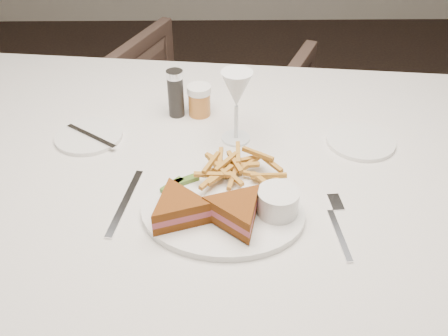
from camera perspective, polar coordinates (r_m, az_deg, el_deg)
ground at (r=1.91m, az=8.56°, el=-11.12°), size 5.00×5.00×0.00m
table at (r=1.35m, az=-0.03°, el=-13.21°), size 1.74×1.27×0.75m
chair_far at (r=1.99m, az=-2.39°, el=5.14°), size 0.90×0.88×0.72m
table_setting at (r=1.03m, az=-0.02°, el=-0.15°), size 0.80×0.64×0.18m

